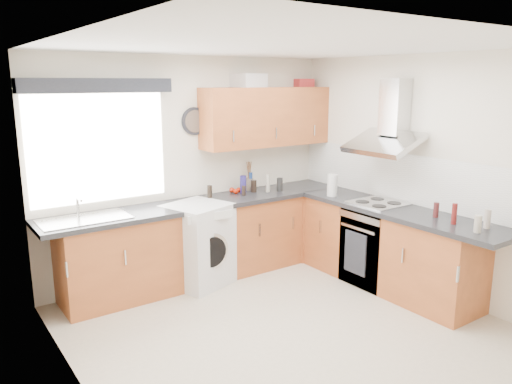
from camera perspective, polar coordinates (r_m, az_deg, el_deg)
ground_plane at (r=4.75m, az=3.53°, el=-15.32°), size 3.60×3.60×0.00m
ceiling at (r=4.21m, az=4.01°, el=16.33°), size 3.60×3.60×0.02m
wall_back at (r=5.80m, az=-7.44°, el=2.81°), size 3.60×0.02×2.50m
wall_front at (r=3.17m, az=24.66°, el=-6.43°), size 3.60×0.02×2.50m
wall_left at (r=3.51m, az=-19.88°, el=-4.23°), size 0.02×3.60×2.50m
wall_right at (r=5.60m, az=18.31°, el=1.93°), size 0.02×3.60×2.50m
window at (r=5.35m, az=-17.52°, el=4.77°), size 1.40×0.02×1.10m
window_blind at (r=5.22m, az=-17.67°, el=11.53°), size 1.50×0.18×0.14m
splashback at (r=5.78m, az=15.83°, el=1.70°), size 0.01×3.00×0.54m
base_cab_back at (r=5.70m, az=-6.73°, el=-5.84°), size 3.00×0.58×0.86m
base_cab_corner at (r=6.56m, az=5.70°, el=-3.35°), size 0.60×0.60×0.86m
base_cab_right at (r=5.67m, az=14.75°, el=-6.30°), size 0.58×2.10×0.86m
worktop_back at (r=5.61m, az=-5.91°, el=-1.28°), size 3.60×0.62×0.05m
worktop_right at (r=5.44m, az=16.14°, el=-2.16°), size 0.62×2.42×0.05m
sink at (r=5.11m, az=-19.07°, el=-2.55°), size 0.84×0.46×0.10m
oven at (r=5.75m, az=13.54°, el=-6.00°), size 0.56×0.58×0.85m
hob_plate at (r=5.62m, az=13.80°, el=-1.23°), size 0.52×0.52×0.01m
extractor_hood at (r=5.56m, az=14.94°, el=7.48°), size 0.52×0.78×0.66m
upper_cabinets at (r=6.09m, az=1.23°, el=8.58°), size 1.70×0.35×0.70m
washing_machine at (r=5.58m, az=-6.66°, el=-5.98°), size 0.77×0.76×0.91m
wall_clock at (r=5.72m, az=-6.95°, el=8.03°), size 0.31×0.04×0.31m
casserole at (r=6.03m, az=-0.87°, el=12.63°), size 0.43×0.35×0.16m
storage_box at (r=6.55m, az=5.45°, el=12.32°), size 0.25×0.22×0.10m
utensil_pot at (r=6.14m, az=-0.80°, el=0.91°), size 0.13×0.13×0.15m
kitchen_roll at (r=5.87m, az=8.71°, el=0.78°), size 0.14×0.14×0.26m
tomato_cluster at (r=5.98m, az=-2.36°, el=0.18°), size 0.15×0.15×0.06m
jar_0 at (r=6.02m, az=1.37°, el=1.00°), size 0.05×0.05×0.21m
jar_1 at (r=6.11m, az=-0.62°, el=1.23°), size 0.04×0.04×0.22m
jar_2 at (r=6.02m, az=-0.25°, el=0.68°), size 0.07×0.07×0.15m
jar_3 at (r=5.74m, az=-5.32°, el=0.03°), size 0.05×0.05×0.15m
jar_4 at (r=5.97m, az=-1.49°, el=0.89°), size 0.08×0.08×0.21m
jar_5 at (r=6.07m, az=2.73°, el=0.85°), size 0.07×0.07×0.16m
jar_6 at (r=5.84m, az=-1.40°, el=0.15°), size 0.05×0.05×0.11m
bottle_0 at (r=5.02m, az=21.72°, el=-2.32°), size 0.05×0.05×0.20m
bottle_1 at (r=5.21m, az=19.89°, el=-1.94°), size 0.05×0.05×0.15m
bottle_2 at (r=4.83m, az=24.02°, el=-3.35°), size 0.07×0.07×0.15m
bottle_3 at (r=5.00m, az=24.93°, el=-2.79°), size 0.06×0.06×0.18m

